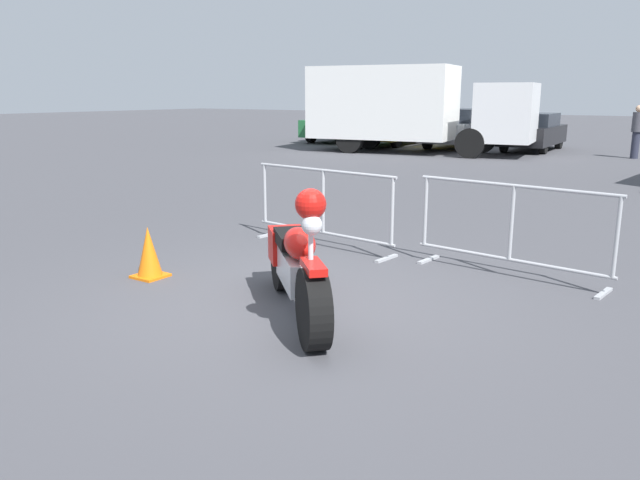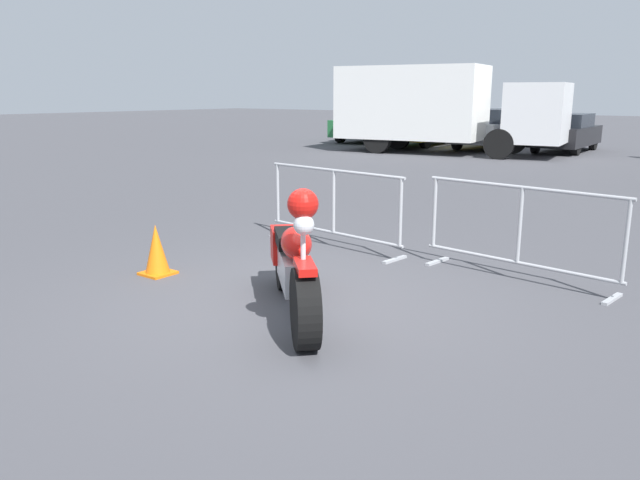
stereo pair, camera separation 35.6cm
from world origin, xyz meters
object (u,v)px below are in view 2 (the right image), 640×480
at_px(parked_car_silver, 491,128).
at_px(parked_car_green, 372,124).
at_px(crowd_barrier_far, 519,232).
at_px(crowd_barrier_near, 334,207).
at_px(parked_car_yellow, 424,127).
at_px(parked_car_black, 566,132).
at_px(motorcycle, 294,263).
at_px(traffic_cone, 157,250).
at_px(box_truck, 436,106).

bearing_deg(parked_car_silver, parked_car_green, 86.28).
bearing_deg(crowd_barrier_far, parked_car_green, 127.14).
distance_m(crowd_barrier_near, parked_car_green, 19.34).
distance_m(parked_car_yellow, parked_car_black, 5.49).
height_order(parked_car_green, parked_car_black, parked_car_green).
bearing_deg(parked_car_silver, motorcycle, -164.95).
relative_size(crowd_barrier_near, crowd_barrier_far, 1.00).
distance_m(parked_car_green, parked_car_silver, 5.47).
height_order(parked_car_black, traffic_cone, parked_car_black).
bearing_deg(motorcycle, crowd_barrier_far, 106.14).
xyz_separation_m(motorcycle, crowd_barrier_near, (-1.28, 2.38, 0.05)).
height_order(motorcycle, parked_car_yellow, parked_car_yellow).
relative_size(box_truck, parked_car_green, 1.81).
height_order(box_truck, parked_car_green, box_truck).
xyz_separation_m(box_truck, parked_car_silver, (0.75, 3.15, -0.88)).
xyz_separation_m(box_truck, parked_car_yellow, (-1.98, 2.93, -0.89)).
relative_size(crowd_barrier_far, parked_car_green, 0.53).
relative_size(motorcycle, parked_car_green, 0.41).
distance_m(crowd_barrier_far, parked_car_black, 17.21).
bearing_deg(crowd_barrier_far, traffic_cone, -145.72).
bearing_deg(parked_car_yellow, box_truck, -148.09).
xyz_separation_m(crowd_barrier_near, parked_car_green, (-9.99, 16.56, 0.19)).
distance_m(motorcycle, box_truck, 17.00).
distance_m(box_truck, traffic_cone, 16.25).
distance_m(motorcycle, crowd_barrier_near, 2.70).
height_order(motorcycle, parked_car_black, parked_car_black).
relative_size(box_truck, parked_car_yellow, 1.82).
bearing_deg(parked_car_black, crowd_barrier_near, -175.96).
distance_m(crowd_barrier_far, parked_car_yellow, 18.94).
bearing_deg(parked_car_silver, box_truck, 164.41).
xyz_separation_m(crowd_barrier_near, traffic_cone, (-0.84, -2.31, -0.27)).
height_order(crowd_barrier_near, box_truck, box_truck).
bearing_deg(parked_car_green, box_truck, -127.10).
relative_size(box_truck, parked_car_black, 1.97).
distance_m(motorcycle, parked_car_black, 19.28).
xyz_separation_m(crowd_barrier_far, box_truck, (-7.83, 13.26, 1.08)).
bearing_deg(parked_car_green, parked_car_yellow, -99.76).
relative_size(parked_car_silver, traffic_cone, 7.50).
bearing_deg(traffic_cone, parked_car_yellow, 109.12).
xyz_separation_m(motorcycle, parked_car_green, (-11.27, 18.94, 0.24)).
bearing_deg(parked_car_black, crowd_barrier_far, -167.48).
distance_m(parked_car_green, parked_car_black, 8.20).
relative_size(crowd_barrier_far, parked_car_black, 0.58).
xyz_separation_m(motorcycle, parked_car_silver, (-5.80, 18.79, 0.25)).
bearing_deg(parked_car_black, box_truck, 132.05).
height_order(parked_car_yellow, traffic_cone, parked_car_yellow).
bearing_deg(motorcycle, crowd_barrier_near, 162.47).
bearing_deg(parked_car_yellow, crowd_barrier_near, -157.96).
bearing_deg(crowd_barrier_near, parked_car_silver, 105.42).
distance_m(crowd_barrier_near, parked_car_black, 16.75).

